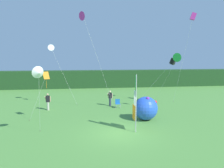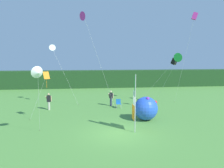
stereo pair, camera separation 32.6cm
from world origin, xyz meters
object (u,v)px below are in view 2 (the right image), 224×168
kite_white_delta_0 (38,73)px  kite_magenta_delta_1 (84,16)px  banner_flag (134,104)px  kite_magenta_box_2 (195,17)px  folding_chair (118,103)px  kite_orange_diamond_6 (45,78)px  kite_green_delta_3 (179,57)px  kite_white_delta_4 (52,48)px  person_near_banner (111,98)px  person_mid_field (49,101)px  inflatable_balloon (146,108)px  kite_black_box_5 (174,61)px

kite_white_delta_0 → kite_magenta_delta_1: size_ratio=0.50×
banner_flag → kite_magenta_box_2: kite_magenta_box_2 is taller
folding_chair → kite_magenta_delta_1: size_ratio=0.09×
kite_magenta_box_2 → kite_orange_diamond_6: 15.85m
kite_white_delta_0 → kite_magenta_box_2: (13.95, 7.83, 5.00)m
banner_flag → kite_orange_diamond_6: 7.51m
kite_green_delta_3 → banner_flag: bearing=-136.9°
banner_flag → kite_white_delta_0: 6.75m
banner_flag → kite_orange_diamond_6: size_ratio=1.00×
kite_green_delta_3 → kite_white_delta_4: 13.07m
person_near_banner → kite_orange_diamond_6: 7.94m
person_mid_field → folding_chair: person_mid_field is taller
kite_magenta_box_2 → kite_orange_diamond_6: (-14.28, -3.79, -5.74)m
banner_flag → kite_magenta_box_2: size_ratio=0.42×
inflatable_balloon → kite_green_delta_3: (3.70, 2.43, 4.18)m
person_near_banner → kite_magenta_delta_1: bearing=-147.1°
banner_flag → kite_white_delta_0: size_ratio=0.87×
kite_magenta_delta_1 → kite_magenta_box_2: (11.17, 0.82, 0.35)m
kite_magenta_box_2 → kite_black_box_5: size_ratio=1.90×
kite_green_delta_3 → kite_magenta_delta_1: bearing=171.7°
person_mid_field → folding_chair: bearing=0.6°
inflatable_balloon → kite_magenta_delta_1: bearing=143.7°
person_mid_field → kite_white_delta_0: bearing=-84.1°
person_near_banner → kite_black_box_5: bearing=2.3°
banner_flag → folding_chair: (-0.12, 6.96, -1.43)m
kite_white_delta_0 → folding_chair: bearing=51.7°
inflatable_balloon → kite_orange_diamond_6: kite_orange_diamond_6 is taller
banner_flag → kite_magenta_box_2: bearing=42.3°
kite_magenta_delta_1 → person_mid_field: bearing=168.7°
banner_flag → kite_orange_diamond_6: (-6.60, 3.20, 1.58)m
kite_white_delta_0 → kite_white_delta_4: size_ratio=0.72×
folding_chair → kite_magenta_box_2: kite_magenta_box_2 is taller
kite_black_box_5 → inflatable_balloon: bearing=-129.0°
kite_white_delta_0 → kite_black_box_5: bearing=36.0°
person_mid_field → kite_magenta_box_2: size_ratio=0.17×
banner_flag → kite_white_delta_4: kite_white_delta_4 is taller
kite_magenta_delta_1 → inflatable_balloon: bearing=-36.3°
person_near_banner → kite_white_delta_4: kite_white_delta_4 is taller
person_near_banner → folding_chair: bearing=-54.8°
kite_magenta_box_2 → kite_green_delta_3: bearing=-139.4°
person_mid_field → kite_magenta_delta_1: (3.58, -0.72, 8.04)m
person_near_banner → kite_magenta_box_2: bearing=-6.3°
inflatable_balloon → kite_magenta_box_2: 11.26m
kite_white_delta_0 → kite_orange_diamond_6: bearing=94.6°
kite_white_delta_0 → kite_green_delta_3: bearing=26.5°
inflatable_balloon → folding_chair: bearing=110.2°
banner_flag → kite_magenta_delta_1: 9.95m
person_near_banner → kite_green_delta_3: bearing=-26.6°
kite_magenta_box_2 → kite_magenta_delta_1: bearing=-175.8°
person_near_banner → kite_white_delta_4: (-6.16, 1.59, 5.26)m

